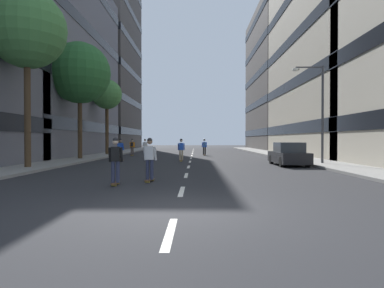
# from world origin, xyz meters

# --- Properties ---
(ground_plane) EXTENTS (142.43, 142.43, 0.00)m
(ground_plane) POSITION_xyz_m (0.00, 23.74, 0.00)
(ground_plane) COLOR #28282B
(sidewalk_left) EXTENTS (2.92, 65.28, 0.14)m
(sidewalk_left) POSITION_xyz_m (-9.23, 26.70, 0.07)
(sidewalk_left) COLOR gray
(sidewalk_left) RESTS_ON ground_plane
(sidewalk_right) EXTENTS (2.92, 65.28, 0.14)m
(sidewalk_right) POSITION_xyz_m (9.23, 26.70, 0.07)
(sidewalk_right) COLOR gray
(sidewalk_right) RESTS_ON ground_plane
(lane_markings) EXTENTS (0.16, 57.20, 0.01)m
(lane_markings) POSITION_xyz_m (0.00, 25.50, 0.00)
(lane_markings) COLOR silver
(lane_markings) RESTS_ON ground_plane
(building_left_mid) EXTENTS (17.67, 23.91, 20.36)m
(building_left_mid) POSITION_xyz_m (-19.46, 28.37, 10.27)
(building_left_mid) COLOR slate
(building_left_mid) RESTS_ON ground_plane
(building_left_far) EXTENTS (17.67, 19.33, 30.89)m
(building_left_far) POSITION_xyz_m (-19.46, 51.56, 15.53)
(building_left_far) COLOR #4C4744
(building_left_far) RESTS_ON ground_plane
(building_right_mid) EXTENTS (17.67, 23.80, 23.83)m
(building_right_mid) POSITION_xyz_m (19.46, 28.37, 12.01)
(building_right_mid) COLOR #B2A893
(building_right_mid) RESTS_ON ground_plane
(building_right_far) EXTENTS (17.67, 21.98, 24.10)m
(building_right_far) POSITION_xyz_m (19.46, 51.56, 12.14)
(building_right_far) COLOR #4C4744
(building_right_far) RESTS_ON ground_plane
(parked_car_near) EXTENTS (1.82, 4.40, 1.52)m
(parked_car_near) POSITION_xyz_m (6.56, 14.29, 0.70)
(parked_car_near) COLOR black
(parked_car_near) RESTS_ON ground_plane
(street_tree_near) EXTENTS (3.23, 3.23, 8.10)m
(street_tree_near) POSITION_xyz_m (-9.23, 28.65, 6.55)
(street_tree_near) COLOR #4C3823
(street_tree_near) RESTS_ON sidewalk_left
(street_tree_mid) EXTENTS (4.43, 4.43, 10.11)m
(street_tree_mid) POSITION_xyz_m (-9.23, 11.26, 7.98)
(street_tree_mid) COLOR #4C3823
(street_tree_mid) RESTS_ON sidewalk_left
(street_tree_far) EXTENTS (5.07, 5.07, 9.65)m
(street_tree_far) POSITION_xyz_m (-9.23, 20.07, 7.23)
(street_tree_far) COLOR #4C3823
(street_tree_far) RESTS_ON sidewalk_left
(streetlamp_right) EXTENTS (2.13, 0.30, 6.50)m
(streetlamp_right) POSITION_xyz_m (8.57, 14.70, 4.14)
(streetlamp_right) COLOR #3F3F44
(streetlamp_right) RESTS_ON sidewalk_right
(skater_0) EXTENTS (0.54, 0.91, 1.78)m
(skater_0) POSITION_xyz_m (-6.32, 27.76, 1.02)
(skater_0) COLOR brown
(skater_0) RESTS_ON ground_plane
(skater_1) EXTENTS (0.56, 0.92, 1.78)m
(skater_1) POSITION_xyz_m (-5.08, 28.62, 0.98)
(skater_1) COLOR brown
(skater_1) RESTS_ON ground_plane
(skater_2) EXTENTS (0.54, 0.91, 1.78)m
(skater_2) POSITION_xyz_m (1.35, 28.45, 1.02)
(skater_2) COLOR brown
(skater_2) RESTS_ON ground_plane
(skater_3) EXTENTS (0.54, 0.91, 1.78)m
(skater_3) POSITION_xyz_m (-2.54, 4.48, 0.98)
(skater_3) COLOR brown
(skater_3) RESTS_ON ground_plane
(skater_4) EXTENTS (0.53, 0.90, 1.78)m
(skater_4) POSITION_xyz_m (-0.70, 18.50, 0.98)
(skater_4) COLOR brown
(skater_4) RESTS_ON ground_plane
(skater_5) EXTENTS (0.56, 0.92, 1.78)m
(skater_5) POSITION_xyz_m (-1.40, 5.52, 0.98)
(skater_5) COLOR brown
(skater_5) RESTS_ON ground_plane
(skater_6) EXTENTS (0.57, 0.92, 1.78)m
(skater_6) POSITION_xyz_m (-5.48, 18.42, 0.98)
(skater_6) COLOR brown
(skater_6) RESTS_ON ground_plane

